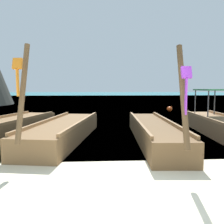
% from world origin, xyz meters
% --- Properties ---
extents(ground, '(120.00, 120.00, 0.00)m').
position_xyz_m(ground, '(0.00, 0.00, 0.00)').
color(ground, beige).
extents(sea_water, '(120.00, 120.00, 0.00)m').
position_xyz_m(sea_water, '(0.00, 62.32, 0.00)').
color(sea_water, teal).
rests_on(sea_water, ground).
extents(longtail_boat_green_ribbon, '(2.82, 6.83, 2.42)m').
position_xyz_m(longtail_boat_green_ribbon, '(-4.16, 5.75, 0.30)').
color(longtail_boat_green_ribbon, brown).
rests_on(longtail_boat_green_ribbon, ground).
extents(longtail_boat_orange_ribbon, '(2.26, 6.20, 2.87)m').
position_xyz_m(longtail_boat_orange_ribbon, '(-1.68, 4.85, 0.33)').
color(longtail_boat_orange_ribbon, brown).
rests_on(longtail_boat_orange_ribbon, ground).
extents(longtail_boat_violet_ribbon, '(1.46, 6.65, 2.78)m').
position_xyz_m(longtail_boat_violet_ribbon, '(1.46, 4.49, 0.34)').
color(longtail_boat_violet_ribbon, brown).
rests_on(longtail_boat_violet_ribbon, ground).
extents(longtail_boat_red_ribbon, '(1.76, 5.78, 2.48)m').
position_xyz_m(longtail_boat_red_ribbon, '(4.40, 5.72, 0.37)').
color(longtail_boat_red_ribbon, olive).
rests_on(longtail_boat_red_ribbon, ground).
extents(mooring_buoy_near, '(0.43, 0.43, 0.43)m').
position_xyz_m(mooring_buoy_near, '(5.18, 14.58, 0.22)').
color(mooring_buoy_near, '#EA5119').
rests_on(mooring_buoy_near, sea_water).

